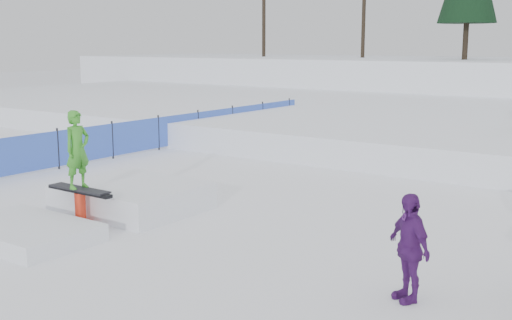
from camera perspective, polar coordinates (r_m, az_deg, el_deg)
The scene contains 5 objects.
ground at distance 11.30m, azimuth -8.02°, elevation -6.72°, with size 120.00×120.00×0.00m, color white.
snow_midrise at distance 25.13m, azimuth 17.86°, elevation 3.22°, with size 50.00×18.00×0.80m, color white.
safety_fence at distance 20.26m, azimuth -8.66°, elevation 2.43°, with size 0.05×16.00×1.10m.
spectator_purple at distance 8.53m, azimuth 13.42°, elevation -7.56°, with size 0.84×0.35×1.43m, color #4F1B69.
jib_rail_feature at distance 12.61m, azimuth -13.31°, elevation -3.67°, with size 2.60×4.40×2.11m.
Camera 1 is at (7.47, -7.82, 3.29)m, focal length 45.00 mm.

